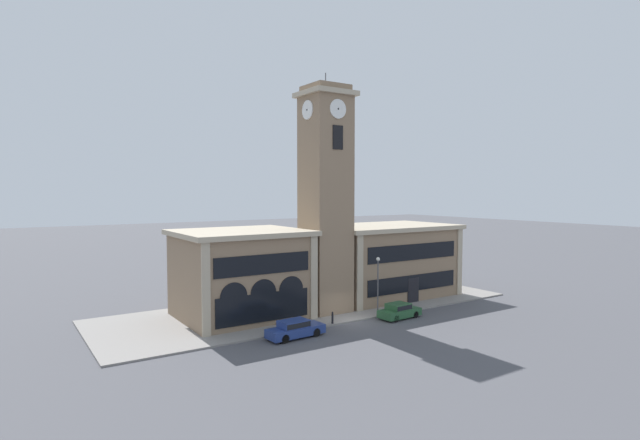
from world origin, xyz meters
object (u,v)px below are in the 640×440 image
parked_car_near (295,328)px  fire_hydrant (404,306)px  bollard (332,318)px  street_lamp (378,277)px  parked_car_mid (399,310)px

parked_car_near → fire_hydrant: 13.37m
parked_car_near → fire_hydrant: parked_car_near is taller
bollard → fire_hydrant: bollard is taller
street_lamp → bollard: 6.05m
parked_car_near → parked_car_mid: bearing=-3.5°
parked_car_mid → street_lamp: bearing=127.9°
parked_car_near → parked_car_mid: 11.14m
bollard → fire_hydrant: size_ratio=1.22×
parked_car_mid → fire_hydrant: size_ratio=4.80×
parked_car_mid → street_lamp: street_lamp is taller
fire_hydrant → street_lamp: bearing=-176.9°
parked_car_mid → street_lamp: (-1.31, 1.49, 3.03)m
parked_car_mid → bollard: (-6.51, 1.40, -0.06)m
parked_car_mid → bollard: parked_car_mid is taller
street_lamp → fire_hydrant: 4.69m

